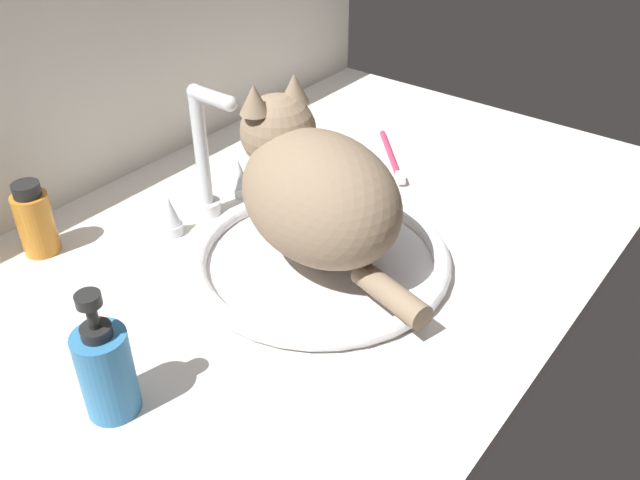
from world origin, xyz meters
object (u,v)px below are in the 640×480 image
Objects in this scene: faucet at (206,169)px; amber_bottle at (35,220)px; cat at (312,188)px; toothbrush at (392,158)px; sink_basin at (320,258)px; soap_pump_bottle at (106,370)px.

faucet is 1.92× the size of amber_bottle.
amber_bottle is at bearing 124.79° from cat.
faucet is at bearing 158.06° from toothbrush.
sink_basin is at bearing -164.90° from toothbrush.
soap_pump_bottle is at bearing -111.19° from amber_bottle.
sink_basin is 3.29× the size of amber_bottle.
sink_basin is 21.85cm from faucet.
toothbrush is (51.85, -24.09, -4.35)cm from amber_bottle.
amber_bottle is 0.72× the size of toothbrush.
cat is (0.46, -19.15, 3.45)cm from faucet.
cat is 2.25× the size of soap_pump_bottle.
amber_bottle is (-21.39, 30.79, -6.20)cm from cat.
soap_pump_bottle is (-33.32, 0.01, -5.65)cm from cat.
toothbrush is at bearing 15.10° from sink_basin.
toothbrush is (30.92, -12.45, -7.10)cm from faucet.
sink_basin is 1.72× the size of faucet.
faucet is 34.08cm from toothbrush.
soap_pump_bottle reaches higher than toothbrush.
faucet is at bearing 90.00° from sink_basin.
soap_pump_bottle is 1.03× the size of toothbrush.
cat is 33.79cm from soap_pump_bottle.
faucet reaches higher than soap_pump_bottle.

